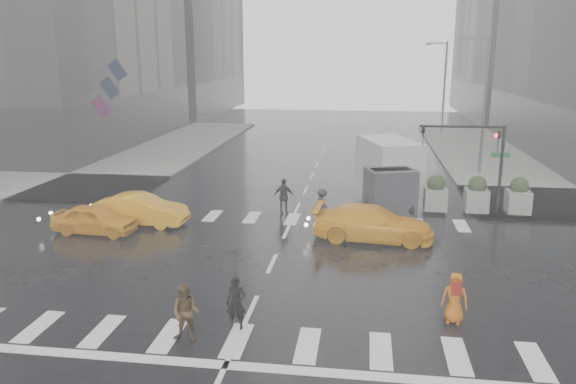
# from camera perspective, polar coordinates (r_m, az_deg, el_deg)

# --- Properties ---
(ground) EXTENTS (120.00, 120.00, 0.00)m
(ground) POSITION_cam_1_polar(r_m,az_deg,el_deg) (21.72, -1.63, -7.27)
(ground) COLOR black
(ground) RESTS_ON ground
(sidewalk_nw) EXTENTS (35.00, 35.00, 0.15)m
(sidewalk_nw) POSITION_cam_1_polar(r_m,az_deg,el_deg) (44.59, -23.18, 2.75)
(sidewalk_nw) COLOR gray
(sidewalk_nw) RESTS_ON ground
(road_markings) EXTENTS (18.00, 48.00, 0.01)m
(road_markings) POSITION_cam_1_polar(r_m,az_deg,el_deg) (21.72, -1.64, -7.26)
(road_markings) COLOR silver
(road_markings) RESTS_ON ground
(traffic_signal_pole) EXTENTS (4.45, 0.42, 4.50)m
(traffic_signal_pole) POSITION_cam_1_polar(r_m,az_deg,el_deg) (28.91, 19.03, 3.94)
(traffic_signal_pole) COLOR black
(traffic_signal_pole) RESTS_ON ground
(street_lamp_near) EXTENTS (2.15, 0.22, 9.00)m
(street_lamp_near) POSITION_cam_1_polar(r_m,az_deg,el_deg) (38.81, 19.22, 8.88)
(street_lamp_near) COLOR #59595B
(street_lamp_near) RESTS_ON ground
(street_lamp_far) EXTENTS (2.15, 0.22, 9.00)m
(street_lamp_far) POSITION_cam_1_polar(r_m,az_deg,el_deg) (58.52, 15.49, 10.59)
(street_lamp_far) COLOR #59595B
(street_lamp_far) RESTS_ON ground
(planter_west) EXTENTS (1.10, 1.10, 1.80)m
(planter_west) POSITION_cam_1_polar(r_m,az_deg,el_deg) (29.22, 14.76, -0.14)
(planter_west) COLOR gray
(planter_west) RESTS_ON ground
(planter_mid) EXTENTS (1.10, 1.10, 1.80)m
(planter_mid) POSITION_cam_1_polar(r_m,az_deg,el_deg) (29.53, 18.61, -0.27)
(planter_mid) COLOR gray
(planter_mid) RESTS_ON ground
(planter_east) EXTENTS (1.10, 1.10, 1.80)m
(planter_east) POSITION_cam_1_polar(r_m,az_deg,el_deg) (29.98, 22.36, -0.39)
(planter_east) COLOR gray
(planter_east) RESTS_ON ground
(flag_cluster) EXTENTS (2.87, 3.06, 4.69)m
(flag_cluster) POSITION_cam_1_polar(r_m,az_deg,el_deg) (42.73, -18.03, 10.29)
(flag_cluster) COLOR #59595B
(flag_cluster) RESTS_ON ground
(pedestrian_black) EXTENTS (1.02, 1.03, 2.43)m
(pedestrian_black) POSITION_cam_1_polar(r_m,az_deg,el_deg) (16.32, -5.37, -8.56)
(pedestrian_black) COLOR black
(pedestrian_black) RESTS_ON ground
(pedestrian_brown) EXTENTS (0.85, 0.68, 1.67)m
(pedestrian_brown) POSITION_cam_1_polar(r_m,az_deg,el_deg) (16.20, -10.33, -11.99)
(pedestrian_brown) COLOR #4A341A
(pedestrian_brown) RESTS_ON ground
(pedestrian_orange) EXTENTS (0.85, 0.65, 1.56)m
(pedestrian_orange) POSITION_cam_1_polar(r_m,az_deg,el_deg) (17.68, 16.59, -10.23)
(pedestrian_orange) COLOR #C05D0D
(pedestrian_orange) RESTS_ON ground
(pedestrian_far_a) EXTENTS (1.14, 0.78, 1.83)m
(pedestrian_far_a) POSITION_cam_1_polar(r_m,az_deg,el_deg) (27.91, -0.39, -0.47)
(pedestrian_far_a) COLOR black
(pedestrian_far_a) RESTS_ON ground
(pedestrian_far_b) EXTENTS (1.06, 1.09, 1.52)m
(pedestrian_far_b) POSITION_cam_1_polar(r_m,az_deg,el_deg) (27.14, 3.46, -1.25)
(pedestrian_far_b) COLOR black
(pedestrian_far_b) RESTS_ON ground
(taxi_front) EXTENTS (3.89, 1.76, 1.29)m
(taxi_front) POSITION_cam_1_polar(r_m,az_deg,el_deg) (26.51, -19.04, -2.63)
(taxi_front) COLOR #FFA70D
(taxi_front) RESTS_ON ground
(taxi_mid) EXTENTS (4.43, 1.66, 1.44)m
(taxi_mid) POSITION_cam_1_polar(r_m,az_deg,el_deg) (27.18, -14.77, -1.76)
(taxi_mid) COLOR #FFA70D
(taxi_mid) RESTS_ON ground
(taxi_rear) EXTENTS (4.67, 2.37, 1.49)m
(taxi_rear) POSITION_cam_1_polar(r_m,az_deg,el_deg) (24.43, 8.62, -3.15)
(taxi_rear) COLOR #FFA70D
(taxi_rear) RESTS_ON ground
(box_truck) EXTENTS (2.35, 6.27, 3.33)m
(box_truck) POSITION_cam_1_polar(r_m,az_deg,el_deg) (30.19, 10.20, 2.10)
(box_truck) COLOR #BABABC
(box_truck) RESTS_ON ground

